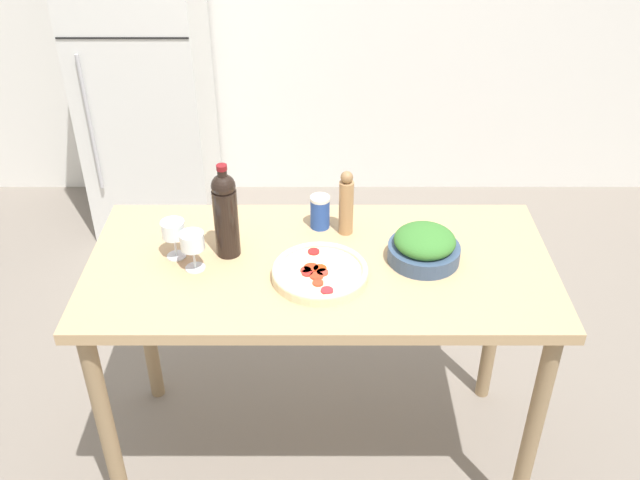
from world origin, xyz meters
TOP-DOWN VIEW (x-y plane):
  - ground_plane at (0.00, 0.00)m, footprint 14.00×14.00m
  - refrigerator at (-0.93, 1.75)m, footprint 0.64×0.64m
  - prep_counter at (0.00, 0.00)m, footprint 1.50×0.71m
  - wine_bottle at (-0.30, 0.05)m, footprint 0.08×0.08m
  - wine_glass_near at (-0.40, -0.04)m, footprint 0.08×0.08m
  - wine_glass_far at (-0.47, 0.03)m, footprint 0.08×0.08m
  - pepper_mill at (0.09, 0.17)m, footprint 0.05×0.05m
  - salad_bowl at (0.33, 0.01)m, footprint 0.23×0.23m
  - homemade_pizza at (-0.00, -0.08)m, footprint 0.30×0.30m
  - salt_canister at (-0.00, 0.21)m, footprint 0.07×0.07m

SIDE VIEW (x-z plane):
  - ground_plane at x=0.00m, z-range 0.00..0.00m
  - prep_counter at x=0.00m, z-range 0.34..1.23m
  - refrigerator at x=-0.93m, z-range 0.00..1.61m
  - homemade_pizza at x=0.00m, z-range 0.90..0.94m
  - salad_bowl at x=0.33m, z-range 0.89..1.01m
  - salt_canister at x=0.00m, z-range 0.90..1.02m
  - wine_glass_near at x=-0.40m, z-range 0.93..1.06m
  - wine_glass_far at x=-0.47m, z-range 0.93..1.06m
  - pepper_mill at x=0.09m, z-range 0.89..1.13m
  - wine_bottle at x=-0.30m, z-range 0.89..1.21m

